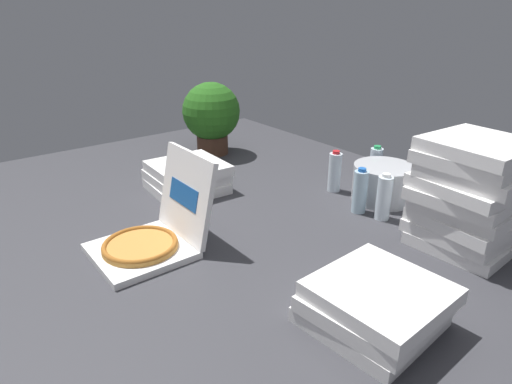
% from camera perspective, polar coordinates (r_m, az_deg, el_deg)
% --- Properties ---
extents(ground_plane, '(3.20, 2.40, 0.02)m').
position_cam_1_polar(ground_plane, '(1.91, -2.00, -5.06)').
color(ground_plane, '#38383D').
extents(open_pizza_box, '(0.35, 0.43, 0.37)m').
position_cam_1_polar(open_pizza_box, '(1.76, -13.02, -5.04)').
color(open_pizza_box, white).
rests_on(open_pizza_box, ground_plane).
extents(pizza_stack_right_far, '(0.39, 0.38, 0.15)m').
position_cam_1_polar(pizza_stack_right_far, '(1.39, 15.11, -13.89)').
color(pizza_stack_right_far, white).
rests_on(pizza_stack_right_far, ground_plane).
extents(pizza_stack_center_far, '(0.38, 0.38, 0.44)m').
position_cam_1_polar(pizza_stack_center_far, '(1.88, 26.00, -0.29)').
color(pizza_stack_center_far, white).
rests_on(pizza_stack_center_far, ground_plane).
extents(pizza_stack_left_mid, '(0.37, 0.38, 0.15)m').
position_cam_1_polar(pizza_stack_left_mid, '(2.30, -8.92, 1.95)').
color(pizza_stack_left_mid, white).
rests_on(pizza_stack_left_mid, ground_plane).
extents(ice_bucket, '(0.29, 0.29, 0.18)m').
position_cam_1_polar(ice_bucket, '(2.24, 16.09, 1.14)').
color(ice_bucket, '#B7BABF').
rests_on(ice_bucket, ground_plane).
extents(water_bottle_0, '(0.07, 0.07, 0.22)m').
position_cam_1_polar(water_bottle_0, '(2.41, 15.19, 3.22)').
color(water_bottle_0, silver).
rests_on(water_bottle_0, ground_plane).
extents(water_bottle_1, '(0.07, 0.07, 0.22)m').
position_cam_1_polar(water_bottle_1, '(2.03, 16.21, -0.70)').
color(water_bottle_1, white).
rests_on(water_bottle_1, ground_plane).
extents(water_bottle_2, '(0.07, 0.07, 0.22)m').
position_cam_1_polar(water_bottle_2, '(2.28, 22.52, 1.03)').
color(water_bottle_2, silver).
rests_on(water_bottle_2, ground_plane).
extents(water_bottle_3, '(0.07, 0.07, 0.22)m').
position_cam_1_polar(water_bottle_3, '(2.29, 10.15, 2.58)').
color(water_bottle_3, white).
rests_on(water_bottle_3, ground_plane).
extents(water_bottle_4, '(0.07, 0.07, 0.22)m').
position_cam_1_polar(water_bottle_4, '(2.16, 22.60, -0.18)').
color(water_bottle_4, silver).
rests_on(water_bottle_4, ground_plane).
extents(water_bottle_5, '(0.07, 0.07, 0.22)m').
position_cam_1_polar(water_bottle_5, '(2.07, 13.30, 0.08)').
color(water_bottle_5, silver).
rests_on(water_bottle_5, ground_plane).
extents(water_bottle_6, '(0.07, 0.07, 0.22)m').
position_cam_1_polar(water_bottle_6, '(2.40, 20.91, 2.39)').
color(water_bottle_6, silver).
rests_on(water_bottle_6, ground_plane).
extents(potted_plant, '(0.36, 0.36, 0.45)m').
position_cam_1_polar(potted_plant, '(2.82, -5.80, 9.95)').
color(potted_plant, '#513323').
rests_on(potted_plant, ground_plane).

